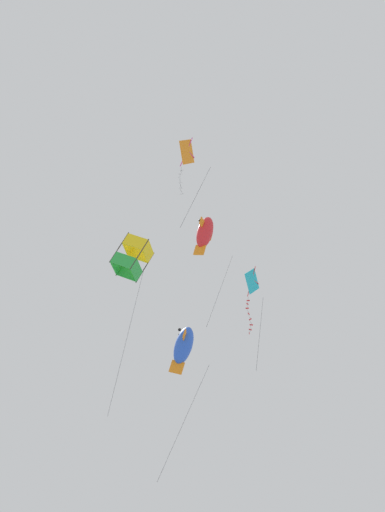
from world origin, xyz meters
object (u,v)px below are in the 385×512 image
object	(u,v)px
kite_diamond_near_left	(252,283)
kite_fish_low_drifter	(205,233)
kite_fish_far_centre	(184,346)
kite_diamond_upper_right	(187,153)
kite_box_highest	(132,258)

from	to	relation	value
kite_diamond_near_left	kite_fish_low_drifter	distance (m)	5.01
kite_fish_far_centre	kite_diamond_upper_right	size ratio (longest dim) A/B	1.40
kite_diamond_near_left	kite_fish_low_drifter	bearing A→B (deg)	87.74
kite_fish_far_centre	kite_diamond_upper_right	xyz separation A→B (m)	(7.49, 4.32, 4.89)
kite_fish_far_centre	kite_fish_low_drifter	xyz separation A→B (m)	(-1.75, 0.39, 8.14)
kite_diamond_upper_right	kite_box_highest	size ratio (longest dim) A/B	0.56
kite_fish_low_drifter	kite_diamond_upper_right	xyz separation A→B (m)	(9.24, 3.92, -3.24)
kite_fish_low_drifter	kite_diamond_upper_right	distance (m)	10.55
kite_box_highest	kite_diamond_upper_right	bearing A→B (deg)	-150.04
kite_diamond_upper_right	kite_box_highest	distance (m)	8.74
kite_fish_low_drifter	kite_box_highest	distance (m)	5.35
kite_diamond_near_left	kite_diamond_upper_right	xyz separation A→B (m)	(9.49, 1.23, 0.97)
kite_diamond_near_left	kite_fish_far_centre	size ratio (longest dim) A/B	0.79
kite_diamond_near_left	kite_diamond_upper_right	distance (m)	9.62
kite_box_highest	kite_fish_far_centre	bearing A→B (deg)	-71.30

